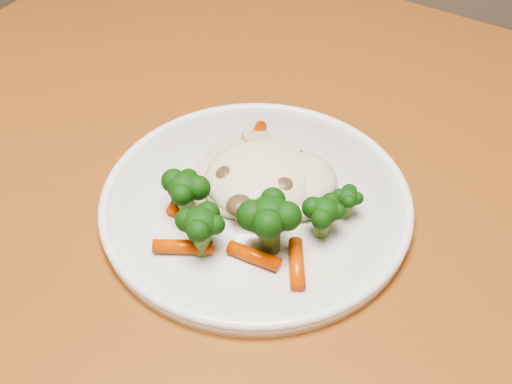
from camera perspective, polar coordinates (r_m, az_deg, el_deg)
dining_table at (r=0.67m, az=9.31°, el=-7.96°), size 1.31×1.04×0.75m
plate at (r=0.58m, az=0.00°, el=-0.99°), size 0.28×0.28×0.01m
meal at (r=0.55m, az=0.03°, el=0.29°), size 0.17×0.19×0.05m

